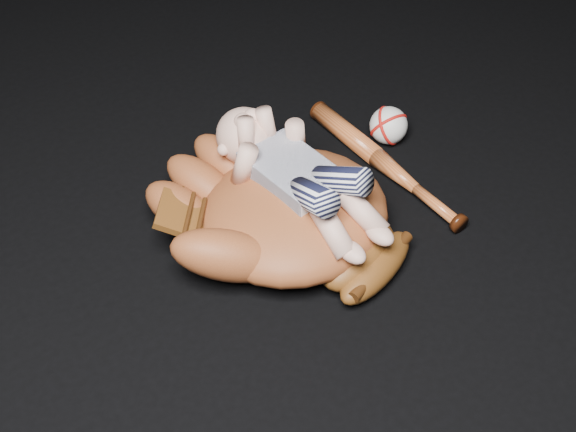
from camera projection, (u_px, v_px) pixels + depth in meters
The scene contains 4 objects.
baseball_glove at pixel (294, 206), 1.38m from camera, with size 0.43×0.49×0.15m, color brown, non-canonical shape.
newborn_baby at pixel (304, 176), 1.35m from camera, with size 0.18×0.39×0.16m, color #DEA68F, non-canonical shape.
baseball_bat at pixel (385, 164), 1.55m from camera, with size 0.04×0.43×0.04m, color #AF4F22, non-canonical shape.
baseball at pixel (389, 126), 1.61m from camera, with size 0.08×0.08×0.08m, color silver.
Camera 1 is at (-0.70, -0.79, 1.01)m, focal length 50.00 mm.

